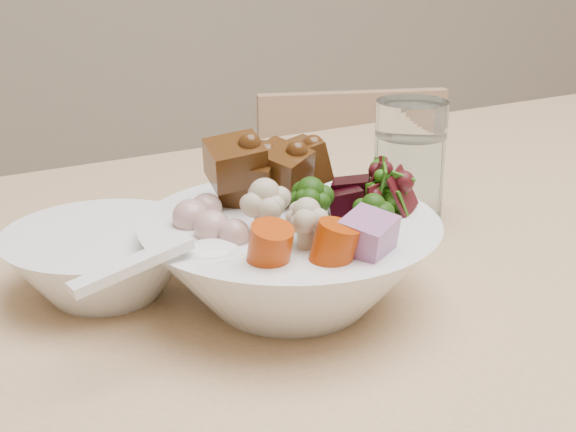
{
  "coord_description": "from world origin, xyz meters",
  "views": [
    {
      "loc": [
        -0.65,
        -0.49,
        1.07
      ],
      "look_at": [
        -0.47,
        0.06,
        0.86
      ],
      "focal_mm": 50.0,
      "sensor_mm": 36.0,
      "label": 1
    }
  ],
  "objects_px": {
    "chair_far": "(361,282)",
    "water_glass": "(409,166)",
    "side_bowl": "(104,263)",
    "dining_table": "(531,336)",
    "food_bowl": "(292,254)"
  },
  "relations": [
    {
      "from": "food_bowl",
      "to": "side_bowl",
      "type": "height_order",
      "value": "food_bowl"
    },
    {
      "from": "dining_table",
      "to": "water_glass",
      "type": "bearing_deg",
      "value": 109.03
    },
    {
      "from": "food_bowl",
      "to": "water_glass",
      "type": "relative_size",
      "value": 1.93
    },
    {
      "from": "dining_table",
      "to": "water_glass",
      "type": "xyz_separation_m",
      "value": [
        -0.07,
        0.12,
        0.14
      ]
    },
    {
      "from": "side_bowl",
      "to": "chair_far",
      "type": "bearing_deg",
      "value": 52.01
    },
    {
      "from": "food_bowl",
      "to": "water_glass",
      "type": "xyz_separation_m",
      "value": [
        0.17,
        0.14,
        0.02
      ]
    },
    {
      "from": "food_bowl",
      "to": "side_bowl",
      "type": "xyz_separation_m",
      "value": [
        -0.14,
        0.06,
        -0.01
      ]
    },
    {
      "from": "food_bowl",
      "to": "side_bowl",
      "type": "distance_m",
      "value": 0.15
    },
    {
      "from": "dining_table",
      "to": "food_bowl",
      "type": "xyz_separation_m",
      "value": [
        -0.24,
        -0.01,
        0.12
      ]
    },
    {
      "from": "chair_far",
      "to": "side_bowl",
      "type": "xyz_separation_m",
      "value": [
        -0.51,
        -0.65,
        0.38
      ]
    },
    {
      "from": "chair_far",
      "to": "water_glass",
      "type": "relative_size",
      "value": 6.5
    },
    {
      "from": "dining_table",
      "to": "side_bowl",
      "type": "bearing_deg",
      "value": 162.17
    },
    {
      "from": "dining_table",
      "to": "chair_far",
      "type": "xyz_separation_m",
      "value": [
        0.13,
        0.69,
        -0.28
      ]
    },
    {
      "from": "chair_far",
      "to": "food_bowl",
      "type": "bearing_deg",
      "value": -108.81
    },
    {
      "from": "food_bowl",
      "to": "chair_far",
      "type": "bearing_deg",
      "value": 62.36
    }
  ]
}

